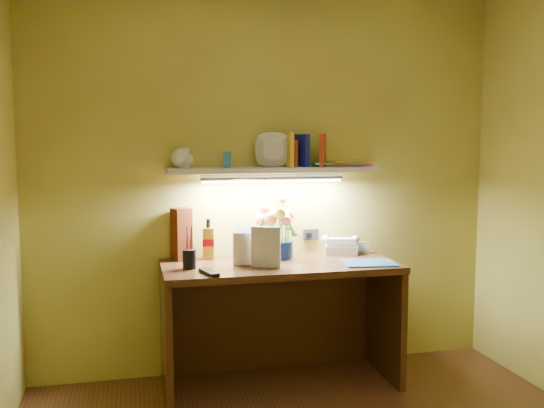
# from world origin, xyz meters

# --- Properties ---
(desk) EXTENTS (1.40, 0.60, 0.75)m
(desk) POSITION_xyz_m (0.00, 1.20, 0.38)
(desk) COLOR #331B0E
(desk) RESTS_ON ground
(flower_bouquet) EXTENTS (0.29, 0.29, 0.38)m
(flower_bouquet) POSITION_xyz_m (0.02, 1.37, 0.94)
(flower_bouquet) COLOR #061338
(flower_bouquet) RESTS_ON desk
(telephone) EXTENTS (0.23, 0.20, 0.12)m
(telephone) POSITION_xyz_m (0.45, 1.39, 0.81)
(telephone) COLOR beige
(telephone) RESTS_ON desk
(desk_clock) EXTENTS (0.08, 0.06, 0.07)m
(desk_clock) POSITION_xyz_m (0.61, 1.39, 0.79)
(desk_clock) COLOR silver
(desk_clock) RESTS_ON desk
(whisky_bottle) EXTENTS (0.08, 0.08, 0.25)m
(whisky_bottle) POSITION_xyz_m (-0.40, 1.42, 0.87)
(whisky_bottle) COLOR #A97312
(whisky_bottle) RESTS_ON desk
(whisky_box) EXTENTS (0.13, 0.13, 0.32)m
(whisky_box) POSITION_xyz_m (-0.56, 1.44, 0.91)
(whisky_box) COLOR #4F1A09
(whisky_box) RESTS_ON desk
(pen_cup) EXTENTS (0.08, 0.08, 0.19)m
(pen_cup) POSITION_xyz_m (-0.54, 1.17, 0.84)
(pen_cup) COLOR black
(pen_cup) RESTS_ON desk
(art_card) EXTENTS (0.20, 0.10, 0.19)m
(art_card) POSITION_xyz_m (-0.13, 1.39, 0.85)
(art_card) COLOR silver
(art_card) RESTS_ON desk
(tv_remote) EXTENTS (0.10, 0.19, 0.02)m
(tv_remote) POSITION_xyz_m (-0.45, 1.00, 0.76)
(tv_remote) COLOR black
(tv_remote) RESTS_ON desk
(blue_folder) EXTENTS (0.33, 0.26, 0.01)m
(blue_folder) POSITION_xyz_m (0.51, 1.06, 0.75)
(blue_folder) COLOR #2A6EB7
(blue_folder) RESTS_ON desk
(desk_book_a) EXTENTS (0.15, 0.05, 0.20)m
(desk_book_a) POSITION_xyz_m (-0.29, 1.19, 0.85)
(desk_book_a) COLOR silver
(desk_book_a) RESTS_ON desk
(desk_book_b) EXTENTS (0.16, 0.10, 0.24)m
(desk_book_b) POSITION_xyz_m (-0.19, 1.14, 0.87)
(desk_book_b) COLOR silver
(desk_book_b) RESTS_ON desk
(wall_shelf) EXTENTS (1.31, 0.31, 0.25)m
(wall_shelf) POSITION_xyz_m (0.01, 1.38, 1.34)
(wall_shelf) COLOR silver
(wall_shelf) RESTS_ON ground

